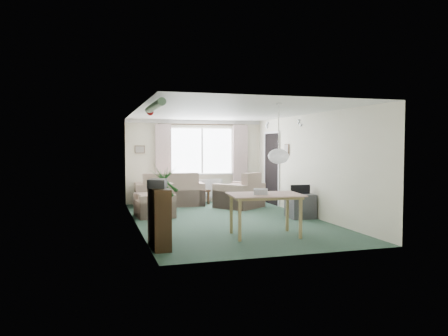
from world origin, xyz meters
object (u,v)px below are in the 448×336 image
object	(u,v)px
sofa	(169,189)
coffee_table	(193,197)
houseplant	(164,202)
pet_bed	(225,205)
armchair_left	(154,200)
tv_cube	(300,206)
dining_table	(265,215)
armchair_corner	(239,190)
bookshelf	(159,218)

from	to	relation	value
sofa	coffee_table	world-z (taller)	sofa
houseplant	pet_bed	size ratio (longest dim) A/B	2.23
armchair_left	coffee_table	bearing A→B (deg)	138.93
armchair_left	tv_cube	bearing A→B (deg)	65.97
dining_table	pet_bed	xyz separation A→B (m)	(0.41, 3.86, -0.32)
armchair_corner	bookshelf	distance (m)	4.83
armchair_corner	pet_bed	distance (m)	0.57
bookshelf	tv_cube	xyz separation A→B (m)	(3.54, 2.01, -0.21)
armchair_left	houseplant	world-z (taller)	houseplant
armchair_left	tv_cube	size ratio (longest dim) A/B	1.44
coffee_table	houseplant	xyz separation A→B (m)	(-1.46, -4.19, 0.44)
bookshelf	tv_cube	bearing A→B (deg)	28.27
armchair_corner	dining_table	world-z (taller)	armchair_corner
sofa	coffee_table	distance (m)	0.71
armchair_left	houseplant	xyz separation A→B (m)	(-0.15, -2.41, 0.26)
armchair_corner	tv_cube	xyz separation A→B (m)	(0.82, -1.98, -0.20)
bookshelf	houseplant	distance (m)	0.76
houseplant	pet_bed	bearing A→B (deg)	57.66
houseplant	coffee_table	bearing A→B (deg)	70.84
armchair_left	pet_bed	world-z (taller)	armchair_left
coffee_table	dining_table	bearing A→B (deg)	-85.64
tv_cube	armchair_left	bearing A→B (deg)	164.06
coffee_table	houseplant	world-z (taller)	houseplant
armchair_left	bookshelf	bearing A→B (deg)	-11.03
dining_table	tv_cube	world-z (taller)	dining_table
armchair_left	bookshelf	xyz separation A→B (m)	(-0.34, -3.13, 0.10)
sofa	bookshelf	xyz separation A→B (m)	(-0.99, -4.91, 0.03)
armchair_corner	armchair_left	world-z (taller)	armchair_corner
bookshelf	houseplant	world-z (taller)	houseplant
bookshelf	pet_bed	bearing A→B (deg)	58.95
armchair_corner	dining_table	size ratio (longest dim) A/B	0.87
sofa	armchair_corner	size ratio (longest dim) A/B	1.74
pet_bed	armchair_left	bearing A→B (deg)	-152.15
tv_cube	coffee_table	bearing A→B (deg)	126.43
armchair_left	bookshelf	world-z (taller)	bookshelf
sofa	houseplant	world-z (taller)	houseplant
armchair_corner	pet_bed	world-z (taller)	armchair_corner
bookshelf	coffee_table	bearing A→B (deg)	70.13
sofa	armchair_left	distance (m)	1.90
armchair_corner	dining_table	xyz separation A→B (m)	(-0.73, -3.64, -0.09)
coffee_table	bookshelf	distance (m)	5.19
coffee_table	tv_cube	size ratio (longest dim) A/B	1.48
bookshelf	dining_table	distance (m)	2.03
bookshelf	dining_table	size ratio (longest dim) A/B	0.81
tv_cube	pet_bed	bearing A→B (deg)	120.39
armchair_corner	dining_table	bearing A→B (deg)	42.85
armchair_left	coffee_table	world-z (taller)	armchair_left
sofa	coffee_table	size ratio (longest dim) A/B	2.04
coffee_table	armchair_left	bearing A→B (deg)	-126.25
dining_table	tv_cube	bearing A→B (deg)	46.98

